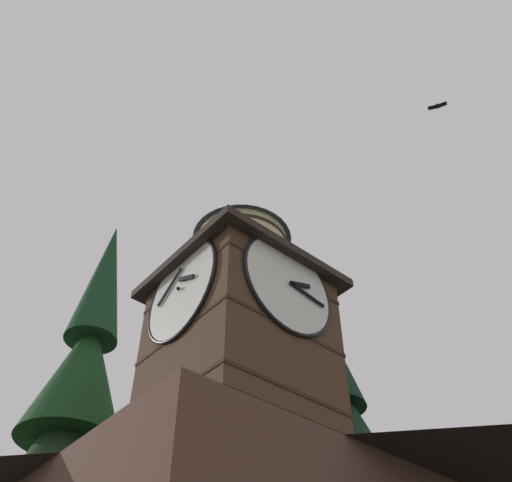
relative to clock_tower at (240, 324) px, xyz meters
The scene contains 2 objects.
clock_tower is the anchor object (origin of this frame).
flying_bird_low 11.35m from the clock_tower, 130.15° to the left, with size 0.47×0.67×0.12m.
Camera 1 is at (9.75, 10.40, 1.35)m, focal length 40.68 mm.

